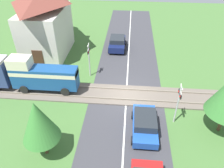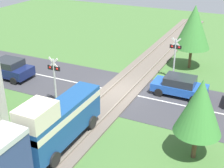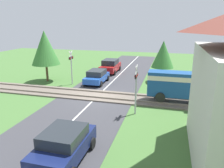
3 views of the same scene
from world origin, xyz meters
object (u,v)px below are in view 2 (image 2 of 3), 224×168
Objects in this scene: car_far_side at (9,68)px; crossing_signal_west_approach at (175,54)px; crossing_signal_east_approach at (54,76)px; car_near_crossing at (180,86)px.

car_far_side is 1.07× the size of crossing_signal_west_approach.
crossing_signal_west_approach is 9.47m from crossing_signal_east_approach.
crossing_signal_east_approach is at bearing 37.00° from car_near_crossing.
crossing_signal_east_approach reaches higher than car_near_crossing.
car_far_side is 1.07× the size of crossing_signal_east_approach.
crossing_signal_west_approach is at bearing -156.48° from car_far_side.
car_near_crossing is at bearing -167.55° from car_far_side.
car_near_crossing is 1.10× the size of crossing_signal_east_approach.
crossing_signal_west_approach is (1.11, -2.31, 1.46)m from car_near_crossing.
crossing_signal_east_approach reaches higher than car_far_side.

